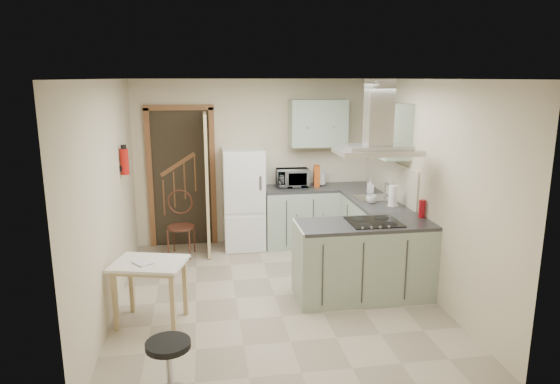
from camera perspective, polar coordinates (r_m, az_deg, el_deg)
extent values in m
plane|color=tan|center=(6.02, -0.62, -11.74)|extent=(4.20, 4.20, 0.00)
plane|color=silver|center=(5.47, -0.69, 12.79)|extent=(4.20, 4.20, 0.00)
plane|color=beige|center=(7.66, -2.96, 3.42)|extent=(3.60, 0.00, 3.60)
plane|color=beige|center=(5.65, -19.03, -0.71)|extent=(0.00, 4.20, 4.20)
plane|color=beige|center=(6.14, 16.21, 0.53)|extent=(0.00, 4.20, 4.20)
cube|color=brown|center=(7.63, -11.16, 1.63)|extent=(1.10, 0.12, 2.10)
cube|color=white|center=(7.45, -4.20, -0.79)|extent=(0.60, 0.60, 1.50)
cube|color=#9EB2A0|center=(7.64, 2.28, -2.74)|extent=(1.08, 0.60, 0.90)
cube|color=#9EB2A0|center=(7.23, 9.89, -3.84)|extent=(0.60, 1.95, 0.90)
cube|color=beige|center=(7.83, 4.07, 2.87)|extent=(1.68, 0.02, 0.50)
cube|color=#9EB2A0|center=(7.57, 4.36, 7.87)|extent=(0.85, 0.35, 0.70)
cube|color=#9EB2A0|center=(6.75, 12.12, 7.01)|extent=(0.35, 0.90, 0.70)
cube|color=#9EB2A0|center=(5.91, 9.59, -7.68)|extent=(1.55, 0.65, 0.90)
cube|color=black|center=(5.80, 10.70, -3.38)|extent=(0.58, 0.50, 0.01)
cube|color=silver|center=(5.63, 11.04, 4.59)|extent=(0.90, 0.55, 0.10)
cube|color=silver|center=(6.96, 10.50, -0.66)|extent=(0.45, 0.40, 0.01)
cylinder|color=#B2140F|center=(6.46, -17.35, 3.32)|extent=(0.10, 0.10, 0.32)
cube|color=tan|center=(5.45, -14.51, -11.05)|extent=(0.83, 0.71, 0.67)
cube|color=#53201B|center=(7.28, -11.26, -3.95)|extent=(0.45, 0.45, 0.86)
cylinder|color=black|center=(4.32, -12.53, -19.11)|extent=(0.47, 0.47, 0.48)
imported|color=black|center=(7.55, 1.46, 1.63)|extent=(0.49, 0.33, 0.27)
cylinder|color=silver|center=(7.67, 4.69, 1.62)|extent=(0.21, 0.21, 0.23)
cube|color=#C24F16|center=(7.60, 4.21, 1.85)|extent=(0.12, 0.22, 0.32)
imported|color=#ACABB7|center=(7.26, 10.29, 0.68)|extent=(0.11, 0.11, 0.20)
cylinder|color=white|center=(6.53, 12.78, -0.41)|extent=(0.12, 0.12, 0.28)
imported|color=silver|center=(6.66, 10.41, -0.83)|extent=(0.16, 0.16, 0.11)
cylinder|color=#9F0D16|center=(6.11, 15.92, -1.84)|extent=(0.10, 0.10, 0.22)
imported|color=#91303C|center=(5.26, -16.17, -7.58)|extent=(0.24, 0.25, 0.09)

